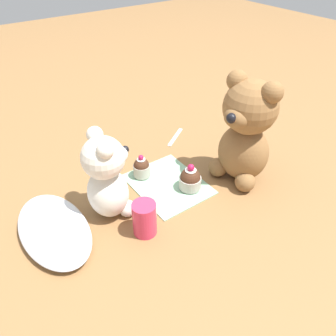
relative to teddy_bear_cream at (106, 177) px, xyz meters
The scene contains 9 objects.
ground_plane 0.20m from the teddy_bear_cream, 91.25° to the right, with size 4.00×4.00×0.00m, color olive.
knitted_placemat 0.20m from the teddy_bear_cream, 91.25° to the right, with size 0.21×0.17×0.01m, color #8EBC99.
tulle_cloth 0.17m from the teddy_bear_cream, 88.21° to the left, with size 0.26×0.14×0.03m, color silver.
teddy_bear_cream is the anchor object (origin of this frame).
teddy_bear_tan 0.36m from the teddy_bear_cream, 103.91° to the right, with size 0.15×0.16×0.29m.
cupcake_near_cream_bear 0.16m from the teddy_bear_cream, 63.29° to the right, with size 0.05×0.05×0.07m.
cupcake_near_tan_bear 0.22m from the teddy_bear_cream, 103.86° to the right, with size 0.06×0.06×0.07m.
juice_glass 0.13m from the teddy_bear_cream, 164.22° to the right, with size 0.05×0.05×0.08m, color #DB3356.
teaspoon 0.39m from the teddy_bear_cream, 61.76° to the right, with size 0.11×0.01×0.01m, color silver.
Camera 1 is at (-0.55, 0.39, 0.57)m, focal length 35.00 mm.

